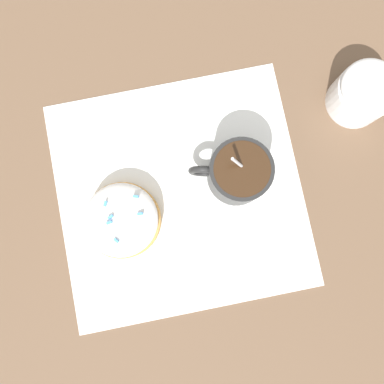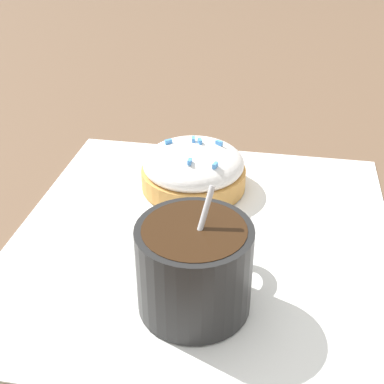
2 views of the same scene
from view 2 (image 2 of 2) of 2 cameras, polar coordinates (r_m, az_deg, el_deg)
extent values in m
plane|color=brown|center=(0.46, 1.02, -5.09)|extent=(3.00, 3.00, 0.00)
cube|color=white|center=(0.46, 1.02, -4.94)|extent=(0.37, 0.36, 0.00)
cylinder|color=black|center=(0.38, 0.35, -8.14)|extent=(0.08, 0.08, 0.07)
cylinder|color=#331E0F|center=(0.36, 0.37, -4.73)|extent=(0.07, 0.07, 0.01)
torus|color=black|center=(0.41, 2.89, -4.18)|extent=(0.04, 0.02, 0.04)
ellipsoid|color=silver|center=(0.41, 2.07, -9.09)|extent=(0.03, 0.03, 0.01)
cylinder|color=silver|center=(0.36, -0.30, -6.42)|extent=(0.04, 0.03, 0.09)
cylinder|color=#D19347|center=(0.53, 0.16, 1.57)|extent=(0.10, 0.10, 0.02)
ellipsoid|color=white|center=(0.52, 0.16, 3.11)|extent=(0.10, 0.10, 0.04)
cube|color=#4C99EA|center=(0.52, 0.85, 5.45)|extent=(0.01, 0.01, 0.00)
cube|color=#4C99EA|center=(0.52, -2.53, 5.38)|extent=(0.01, 0.01, 0.00)
cube|color=#4C99EA|center=(0.52, 0.15, 5.63)|extent=(0.01, 0.00, 0.00)
cube|color=#4C99EA|center=(0.49, -0.25, 3.27)|extent=(0.01, 0.00, 0.00)
cube|color=#4C99EA|center=(0.49, 2.48, 2.87)|extent=(0.01, 0.01, 0.00)
cube|color=#4C99EA|center=(0.52, 2.91, 5.24)|extent=(0.01, 0.01, 0.00)
camera|label=1|loc=(0.45, -14.88, 64.16)|focal=35.00mm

